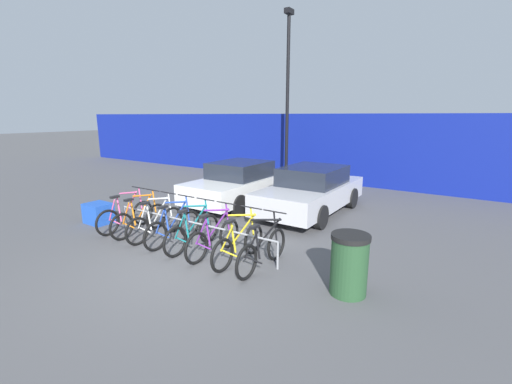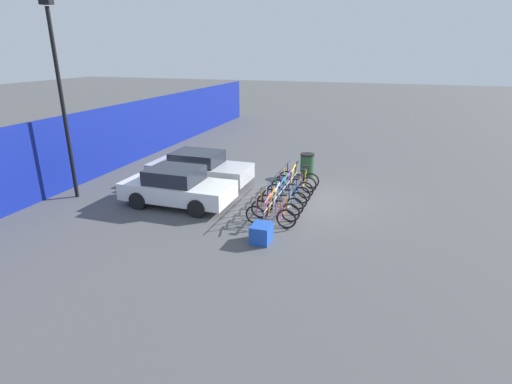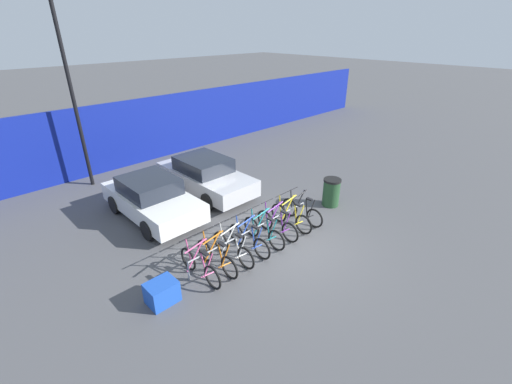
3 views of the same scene
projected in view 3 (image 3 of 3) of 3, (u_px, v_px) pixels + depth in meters
ground_plane at (287, 243)px, 10.36m from camera, size 120.00×120.00×0.00m
hoarding_wall at (133, 133)px, 15.83m from camera, size 36.00×0.16×2.97m
bike_rack at (254, 230)px, 10.12m from camera, size 4.70×0.04×0.57m
bicycle_pink at (200, 266)px, 8.77m from camera, size 0.68×1.71×1.05m
bicycle_orange at (217, 257)px, 9.11m from camera, size 0.68×1.71×1.05m
bicycle_white at (233, 248)px, 9.48m from camera, size 0.68×1.71×1.05m
bicycle_blue at (249, 240)px, 9.86m from camera, size 0.68×1.71×1.05m
bicycle_teal at (264, 232)px, 10.24m from camera, size 0.68×1.71×1.05m
bicycle_purple at (277, 225)px, 10.62m from camera, size 0.68×1.71×1.05m
bicycle_yellow at (291, 217)px, 11.03m from camera, size 0.68×1.71×1.05m
bicycle_black at (302, 211)px, 11.38m from camera, size 0.68×1.71×1.05m
car_white at (152, 198)px, 11.58m from camera, size 1.91×4.03×1.40m
car_silver at (205, 175)px, 13.34m from camera, size 1.91×4.30×1.40m
lamp_post at (71, 88)px, 12.55m from camera, size 0.24×0.44×7.05m
trash_bin at (331, 192)px, 12.38m from camera, size 0.63×0.63×1.03m
cargo_crate at (162, 292)px, 8.06m from camera, size 0.70×0.56×0.55m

